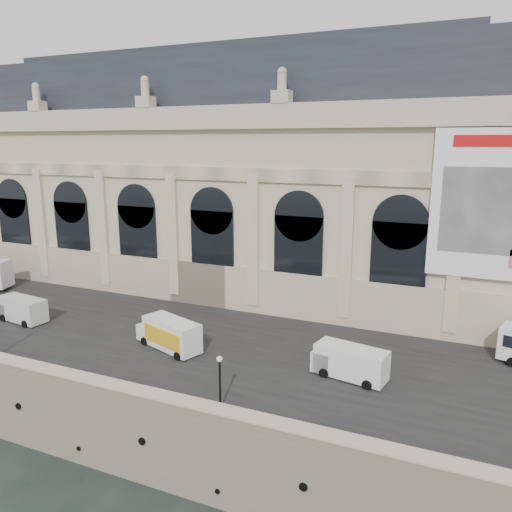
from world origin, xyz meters
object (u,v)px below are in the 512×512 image
(van_b, at_px, (20,309))
(lamp_right, at_px, (220,383))
(van_c, at_px, (347,362))
(box_truck, at_px, (169,334))

(van_b, xyz_separation_m, lamp_right, (27.40, -7.43, 0.69))
(van_c, xyz_separation_m, lamp_right, (-6.90, -8.40, 0.67))
(van_c, bearing_deg, lamp_right, -129.38)
(lamp_right, bearing_deg, van_c, 50.62)
(van_b, bearing_deg, lamp_right, -15.17)
(box_truck, xyz_separation_m, lamp_right, (9.15, -7.58, 0.58))
(van_b, height_order, lamp_right, lamp_right)
(van_b, distance_m, lamp_right, 28.40)
(van_b, bearing_deg, van_c, 1.63)
(van_c, relative_size, box_truck, 0.84)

